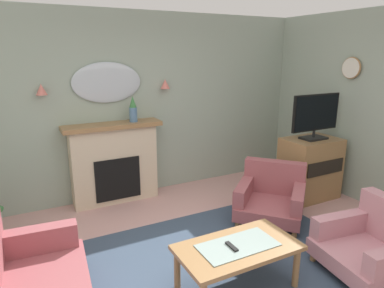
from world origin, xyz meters
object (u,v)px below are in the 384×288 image
fireplace (115,164)px  coffee_table (238,251)px  tv_cabinet (310,168)px  armchair_in_corner (271,196)px  wall_sconce_left (41,89)px  tv_flatscreen (316,115)px  wall_mirror (107,83)px  mantel_vase_left (133,110)px  armchair_beside_couch (375,244)px  wall_clock (351,68)px  tv_remote (232,247)px  wall_sconce_right (165,84)px

fireplace → coffee_table: fireplace is taller
fireplace → tv_cabinet: 2.87m
fireplace → armchair_in_corner: (1.65, -1.47, -0.27)m
wall_sconce_left → tv_cabinet: bearing=-20.3°
tv_cabinet → tv_flatscreen: bearing=-90.0°
fireplace → wall_sconce_left: 1.38m
armchair_in_corner → tv_cabinet: bearing=16.4°
wall_mirror → wall_sconce_left: wall_mirror is taller
mantel_vase_left → coffee_table: (0.15, -2.40, -0.95)m
tv_flatscreen → armchair_beside_couch: bearing=-116.8°
wall_clock → coffee_table: size_ratio=0.28×
tv_remote → fireplace: bearing=98.8°
mantel_vase_left → wall_sconce_right: 0.65m
wall_sconce_right → tv_remote: 2.84m
mantel_vase_left → wall_mirror: 0.51m
fireplace → wall_sconce_right: 1.38m
wall_sconce_left → wall_clock: (3.97, -1.39, 0.24)m
wall_sconce_left → tv_remote: wall_sconce_left is taller
wall_sconce_left → armchair_in_corner: wall_sconce_left is taller
wall_mirror → wall_sconce_right: size_ratio=6.86×
wall_mirror → tv_cabinet: bearing=-27.0°
wall_clock → coffee_table: bearing=-157.2°
coffee_table → tv_remote: 0.10m
tv_remote → tv_cabinet: 2.56m
armchair_beside_couch → wall_sconce_left: bearing=131.9°
wall_mirror → armchair_beside_couch: (1.78, -2.99, -1.40)m
armchair_beside_couch → tv_cabinet: size_ratio=1.02×
fireplace → mantel_vase_left: bearing=-5.4°
mantel_vase_left → tv_flatscreen: size_ratio=0.44×
wall_sconce_left → wall_mirror: bearing=3.4°
coffee_table → armchair_beside_couch: armchair_beside_couch is taller
mantel_vase_left → armchair_in_corner: bearing=-46.8°
fireplace → mantel_vase_left: 0.82m
mantel_vase_left → wall_clock: wall_clock is taller
coffee_table → armchair_in_corner: 1.54m
wall_sconce_left → tv_cabinet: size_ratio=0.16×
wall_mirror → tv_cabinet: (2.61, -1.33, -1.26)m
fireplace → coffee_table: 2.47m
coffee_table → tv_cabinet: 2.49m
wall_sconce_left → tv_flatscreen: wall_sconce_left is taller
wall_mirror → armchair_beside_couch: wall_mirror is taller
wall_clock → armchair_in_corner: bearing=-173.6°
wall_clock → coffee_table: (-2.67, -1.12, -1.52)m
wall_mirror → wall_sconce_right: wall_mirror is taller
coffee_table → tv_remote: bearing=-175.3°
wall_clock → wall_sconce_right: bearing=148.4°
armchair_in_corner → tv_flatscreen: bearing=15.2°
mantel_vase_left → tv_cabinet: mantel_vase_left is taller
fireplace → wall_sconce_left: bearing=173.8°
tv_remote → tv_flatscreen: bearing=28.7°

